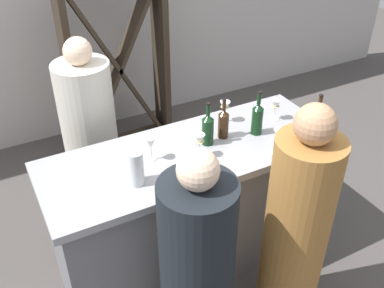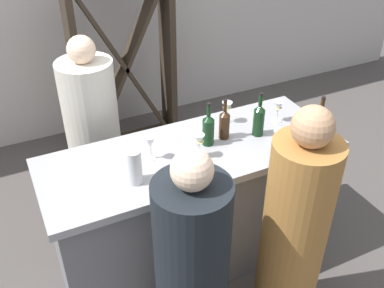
{
  "view_description": "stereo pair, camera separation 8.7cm",
  "coord_description": "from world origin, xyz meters",
  "px_view_note": "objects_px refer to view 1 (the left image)",
  "views": [
    {
      "loc": [
        -1.06,
        -2.01,
        2.55
      ],
      "look_at": [
        0.0,
        0.0,
        1.02
      ],
      "focal_mm": 41.5,
      "sensor_mm": 36.0,
      "label": 1
    },
    {
      "loc": [
        -0.98,
        -2.05,
        2.55
      ],
      "look_at": [
        0.0,
        0.0,
        1.02
      ],
      "focal_mm": 41.5,
      "sensor_mm": 36.0,
      "label": 2
    }
  ],
  "objects_px": {
    "wine_glass_near_left": "(278,136)",
    "wine_glass_far_left": "(275,106)",
    "wine_bottle_center_dark_green": "(257,118)",
    "wine_bottle_leftmost_dark_green": "(208,129)",
    "wine_glass_far_center": "(225,107)",
    "water_pitcher": "(136,168)",
    "wine_rack": "(118,68)",
    "wine_bottle_second_right_amber_brown": "(317,120)",
    "person_left_guest": "(296,231)",
    "wine_glass_near_right": "(151,144)",
    "wine_bottle_second_left_amber_brown": "(223,123)",
    "person_center_guest": "(197,273)",
    "wine_glass_near_center": "(199,141)",
    "person_right_guest": "(92,146)"
  },
  "relations": [
    {
      "from": "wine_bottle_leftmost_dark_green",
      "to": "person_left_guest",
      "type": "relative_size",
      "value": 0.19
    },
    {
      "from": "wine_bottle_second_left_amber_brown",
      "to": "wine_glass_near_left",
      "type": "xyz_separation_m",
      "value": [
        0.19,
        -0.32,
        0.02
      ]
    },
    {
      "from": "wine_glass_near_center",
      "to": "person_center_guest",
      "type": "height_order",
      "value": "person_center_guest"
    },
    {
      "from": "wine_rack",
      "to": "person_right_guest",
      "type": "relative_size",
      "value": 1.1
    },
    {
      "from": "wine_glass_near_right",
      "to": "person_center_guest",
      "type": "distance_m",
      "value": 0.79
    },
    {
      "from": "wine_glass_far_left",
      "to": "wine_rack",
      "type": "bearing_deg",
      "value": 110.49
    },
    {
      "from": "wine_bottle_second_right_amber_brown",
      "to": "wine_glass_near_right",
      "type": "relative_size",
      "value": 1.86
    },
    {
      "from": "wine_bottle_second_right_amber_brown",
      "to": "person_center_guest",
      "type": "bearing_deg",
      "value": -159.09
    },
    {
      "from": "wine_glass_far_left",
      "to": "wine_glass_far_center",
      "type": "bearing_deg",
      "value": 156.97
    },
    {
      "from": "wine_glass_near_left",
      "to": "wine_glass_far_left",
      "type": "relative_size",
      "value": 1.18
    },
    {
      "from": "water_pitcher",
      "to": "wine_glass_near_left",
      "type": "bearing_deg",
      "value": -8.77
    },
    {
      "from": "wine_rack",
      "to": "wine_bottle_leftmost_dark_green",
      "type": "bearing_deg",
      "value": -88.94
    },
    {
      "from": "wine_glass_near_center",
      "to": "wine_bottle_leftmost_dark_green",
      "type": "bearing_deg",
      "value": 41.43
    },
    {
      "from": "wine_glass_near_left",
      "to": "wine_glass_near_right",
      "type": "relative_size",
      "value": 1.13
    },
    {
      "from": "wine_bottle_second_right_amber_brown",
      "to": "person_center_guest",
      "type": "relative_size",
      "value": 0.2
    },
    {
      "from": "wine_rack",
      "to": "person_left_guest",
      "type": "relative_size",
      "value": 1.11
    },
    {
      "from": "wine_bottle_second_left_amber_brown",
      "to": "person_center_guest",
      "type": "bearing_deg",
      "value": -129.29
    },
    {
      "from": "wine_glass_near_left",
      "to": "wine_glass_far_left",
      "type": "distance_m",
      "value": 0.42
    },
    {
      "from": "wine_glass_far_left",
      "to": "wine_bottle_center_dark_green",
      "type": "bearing_deg",
      "value": -156.84
    },
    {
      "from": "wine_bottle_center_dark_green",
      "to": "wine_glass_far_center",
      "type": "xyz_separation_m",
      "value": [
        -0.11,
        0.23,
        -0.01
      ]
    },
    {
      "from": "person_left_guest",
      "to": "person_center_guest",
      "type": "height_order",
      "value": "person_left_guest"
    },
    {
      "from": "wine_glass_near_left",
      "to": "wine_glass_near_right",
      "type": "bearing_deg",
      "value": 156.65
    },
    {
      "from": "wine_glass_far_center",
      "to": "water_pitcher",
      "type": "bearing_deg",
      "value": -156.25
    },
    {
      "from": "wine_glass_near_left",
      "to": "wine_glass_far_center",
      "type": "distance_m",
      "value": 0.49
    },
    {
      "from": "wine_rack",
      "to": "wine_glass_far_center",
      "type": "bearing_deg",
      "value": -79.44
    },
    {
      "from": "wine_bottle_second_left_amber_brown",
      "to": "wine_glass_near_right",
      "type": "relative_size",
      "value": 1.79
    },
    {
      "from": "wine_glass_far_left",
      "to": "wine_glass_far_center",
      "type": "distance_m",
      "value": 0.35
    },
    {
      "from": "wine_glass_far_center",
      "to": "water_pitcher",
      "type": "relative_size",
      "value": 0.73
    },
    {
      "from": "wine_rack",
      "to": "wine_bottle_second_left_amber_brown",
      "type": "height_order",
      "value": "wine_rack"
    },
    {
      "from": "wine_glass_far_center",
      "to": "wine_glass_near_right",
      "type": "bearing_deg",
      "value": -164.19
    },
    {
      "from": "wine_glass_far_left",
      "to": "wine_glass_far_center",
      "type": "xyz_separation_m",
      "value": [
        -0.32,
        0.14,
        0.01
      ]
    },
    {
      "from": "wine_bottle_second_left_amber_brown",
      "to": "wine_glass_near_center",
      "type": "xyz_separation_m",
      "value": [
        -0.24,
        -0.12,
        0.0
      ]
    },
    {
      "from": "wine_bottle_leftmost_dark_green",
      "to": "wine_bottle_center_dark_green",
      "type": "relative_size",
      "value": 0.96
    },
    {
      "from": "wine_glass_near_center",
      "to": "wine_glass_far_left",
      "type": "distance_m",
      "value": 0.69
    },
    {
      "from": "wine_glass_near_right",
      "to": "water_pitcher",
      "type": "distance_m",
      "value": 0.24
    },
    {
      "from": "wine_glass_near_left",
      "to": "wine_glass_near_center",
      "type": "bearing_deg",
      "value": 155.85
    },
    {
      "from": "wine_glass_far_left",
      "to": "person_right_guest",
      "type": "height_order",
      "value": "person_right_guest"
    },
    {
      "from": "wine_bottle_center_dark_green",
      "to": "wine_glass_near_left",
      "type": "distance_m",
      "value": 0.25
    },
    {
      "from": "wine_bottle_center_dark_green",
      "to": "wine_glass_far_left",
      "type": "bearing_deg",
      "value": 23.16
    },
    {
      "from": "wine_bottle_second_right_amber_brown",
      "to": "person_left_guest",
      "type": "xyz_separation_m",
      "value": [
        -0.48,
        -0.46,
        -0.37
      ]
    },
    {
      "from": "person_center_guest",
      "to": "wine_glass_far_center",
      "type": "bearing_deg",
      "value": -60.87
    },
    {
      "from": "wine_bottle_second_left_amber_brown",
      "to": "wine_glass_near_center",
      "type": "bearing_deg",
      "value": -153.05
    },
    {
      "from": "wine_rack",
      "to": "wine_bottle_second_right_amber_brown",
      "type": "xyz_separation_m",
      "value": [
        0.71,
        -1.86,
        0.23
      ]
    },
    {
      "from": "wine_bottle_center_dark_green",
      "to": "water_pitcher",
      "type": "bearing_deg",
      "value": -172.42
    },
    {
      "from": "wine_bottle_center_dark_green",
      "to": "wine_glass_near_right",
      "type": "relative_size",
      "value": 1.96
    },
    {
      "from": "wine_bottle_second_left_amber_brown",
      "to": "wine_glass_far_left",
      "type": "xyz_separation_m",
      "value": [
        0.43,
        0.03,
        -0.0
      ]
    },
    {
      "from": "person_right_guest",
      "to": "person_left_guest",
      "type": "bearing_deg",
      "value": 15.61
    },
    {
      "from": "wine_rack",
      "to": "person_right_guest",
      "type": "height_order",
      "value": "wine_rack"
    },
    {
      "from": "person_left_guest",
      "to": "person_right_guest",
      "type": "height_order",
      "value": "person_right_guest"
    },
    {
      "from": "wine_rack",
      "to": "person_right_guest",
      "type": "xyz_separation_m",
      "value": [
        -0.54,
        -0.91,
        -0.15
      ]
    }
  ]
}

